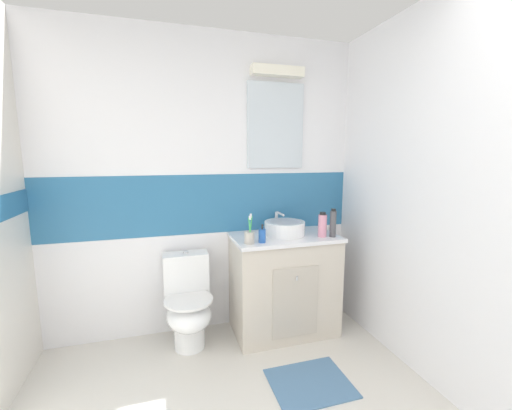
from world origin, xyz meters
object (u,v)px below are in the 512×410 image
at_px(toilet, 188,304).
at_px(shampoo_bottle_tall, 333,223).
at_px(sink_basin, 285,228).
at_px(toothbrush_cup, 249,237).
at_px(mouthwash_bottle, 322,225).
at_px(soap_dispenser, 262,236).

xyz_separation_m(toilet, shampoo_bottle_tall, (1.16, -0.17, 0.62)).
height_order(sink_basin, shampoo_bottle_tall, shampoo_bottle_tall).
distance_m(toothbrush_cup, shampoo_bottle_tall, 0.71).
height_order(toothbrush_cup, shampoo_bottle_tall, shampoo_bottle_tall).
bearing_deg(mouthwash_bottle, shampoo_bottle_tall, -19.81).
bearing_deg(shampoo_bottle_tall, toothbrush_cup, -179.75).
bearing_deg(shampoo_bottle_tall, toilet, 171.78).
xyz_separation_m(soap_dispenser, mouthwash_bottle, (0.53, 0.03, 0.04)).
relative_size(sink_basin, mouthwash_bottle, 1.89).
relative_size(toilet, toothbrush_cup, 3.26).
distance_m(sink_basin, soap_dispenser, 0.31).
bearing_deg(toothbrush_cup, shampoo_bottle_tall, 0.25).
bearing_deg(shampoo_bottle_tall, soap_dispenser, -179.72).
relative_size(toilet, mouthwash_bottle, 3.64).
distance_m(soap_dispenser, shampoo_bottle_tall, 0.61).
height_order(toilet, toothbrush_cup, toothbrush_cup).
distance_m(toilet, soap_dispenser, 0.81).
bearing_deg(toothbrush_cup, soap_dispenser, 0.05).
relative_size(sink_basin, toothbrush_cup, 1.69).
distance_m(toothbrush_cup, soap_dispenser, 0.10).
bearing_deg(soap_dispenser, shampoo_bottle_tall, 0.28).
bearing_deg(mouthwash_bottle, soap_dispenser, -176.57).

